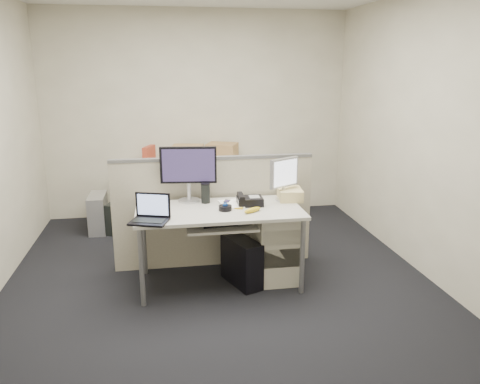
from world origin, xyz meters
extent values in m
cube|color=black|center=(0.00, 0.00, -0.01)|extent=(4.00, 4.50, 0.01)
cube|color=#B4AD98|center=(0.00, 2.25, 1.35)|extent=(4.00, 0.02, 2.70)
cube|color=#B4AD98|center=(0.00, -2.25, 1.35)|extent=(4.00, 0.02, 2.70)
cube|color=#B4AD98|center=(2.00, 0.00, 1.35)|extent=(0.02, 4.50, 2.70)
cube|color=#B5B2AB|center=(0.00, 0.00, 0.71)|extent=(1.50, 0.75, 0.03)
cylinder|color=slate|center=(-0.70, -0.33, 0.35)|extent=(0.04, 0.04, 0.70)
cylinder|color=slate|center=(-0.70, 0.33, 0.35)|extent=(0.04, 0.04, 0.70)
cylinder|color=slate|center=(0.70, -0.33, 0.35)|extent=(0.04, 0.04, 0.70)
cylinder|color=slate|center=(0.70, 0.33, 0.35)|extent=(0.04, 0.04, 0.70)
cube|color=#B5B2AB|center=(0.00, -0.18, 0.62)|extent=(0.62, 0.32, 0.02)
cube|color=beige|center=(0.55, 0.05, 0.33)|extent=(0.40, 0.55, 0.65)
cube|color=#AFA791|center=(0.00, 0.45, 0.55)|extent=(2.00, 0.06, 1.10)
cube|color=beige|center=(0.00, 1.93, 0.36)|extent=(2.00, 0.60, 0.72)
cube|color=black|center=(-0.25, 0.29, 1.00)|extent=(0.55, 0.27, 0.53)
cube|color=#B7B7BC|center=(0.65, 0.18, 0.93)|extent=(0.37, 0.31, 0.41)
cube|color=black|center=(-0.62, -0.28, 0.84)|extent=(0.36, 0.31, 0.23)
cylinder|color=black|center=(0.05, -0.05, 0.75)|extent=(0.14, 0.14, 0.05)
cube|color=black|center=(0.30, 0.08, 0.77)|extent=(0.24, 0.20, 0.07)
cube|color=white|center=(0.15, 0.12, 0.74)|extent=(0.27, 0.32, 0.01)
cube|color=gold|center=(0.18, 0.00, 0.74)|extent=(0.11, 0.11, 0.01)
cylinder|color=black|center=(-0.10, 0.22, 0.82)|extent=(0.11, 0.11, 0.18)
ellipsoid|color=gold|center=(0.28, -0.15, 0.75)|extent=(0.19, 0.14, 0.04)
cube|color=black|center=(0.10, 0.20, 0.74)|extent=(0.09, 0.11, 0.01)
cube|color=#E4CC86|center=(0.72, 0.20, 0.78)|extent=(0.25, 0.31, 0.11)
cube|color=black|center=(0.05, -0.14, 0.64)|extent=(0.45, 0.19, 0.02)
cube|color=black|center=(0.20, -0.05, 0.22)|extent=(0.35, 0.51, 0.44)
cube|color=black|center=(-1.05, 1.63, 0.19)|extent=(0.30, 0.44, 0.38)
cube|color=#B7B7BC|center=(-1.30, 1.69, 0.23)|extent=(0.20, 0.49, 0.46)
cube|color=#AE854E|center=(-0.16, 1.88, 0.86)|extent=(0.43, 0.36, 0.29)
cube|color=#AE854E|center=(0.30, 2.05, 0.86)|extent=(0.47, 0.42, 0.27)
cube|color=#AB3A24|center=(-0.65, 2.03, 0.85)|extent=(0.17, 0.29, 0.27)
camera|label=1|loc=(-0.49, -4.03, 1.99)|focal=35.00mm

